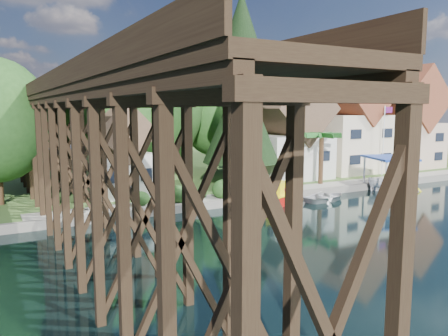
{
  "coord_description": "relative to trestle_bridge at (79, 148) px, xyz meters",
  "views": [
    {
      "loc": [
        -20.98,
        -21.23,
        7.51
      ],
      "look_at": [
        -5.81,
        6.0,
        3.4
      ],
      "focal_mm": 35.0,
      "sensor_mm": 36.0,
      "label": 1
    }
  ],
  "objects": [
    {
      "name": "boat_canopy",
      "position": [
        28.3,
        1.5,
        -3.97
      ],
      "size": [
        5.03,
        5.9,
        3.21
      ],
      "color": "silver",
      "rests_on": "ground"
    },
    {
      "name": "boat_white_a",
      "position": [
        19.97,
        0.81,
        -4.91
      ],
      "size": [
        4.5,
        3.44,
        0.87
      ],
      "primitive_type": "imported",
      "rotation": [
        0.0,
        0.0,
        1.68
      ],
      "color": "silver",
      "rests_on": "ground"
    },
    {
      "name": "trestle_bridge",
      "position": [
        0.0,
        0.0,
        0.0
      ],
      "size": [
        4.12,
        44.18,
        9.3
      ],
      "color": "black",
      "rests_on": "ground"
    },
    {
      "name": "flagpole",
      "position": [
        33.18,
        6.38,
        -0.24
      ],
      "size": [
        1.18,
        0.11,
        7.52
      ],
      "color": "white",
      "rests_on": "bank"
    },
    {
      "name": "shed",
      "position": [
        5.0,
        9.33,
        -1.52
      ],
      "size": [
        5.09,
        5.4,
        7.85
      ],
      "color": "beige",
      "rests_on": "bank"
    },
    {
      "name": "palm_tree",
      "position": [
        23.17,
        5.14,
        -0.29
      ],
      "size": [
        4.68,
        4.68,
        5.22
      ],
      "color": "#382314",
      "rests_on": "bank"
    },
    {
      "name": "promenade",
      "position": [
        22.0,
        4.13,
        -4.82
      ],
      "size": [
        50.0,
        2.6,
        0.06
      ],
      "primitive_type": "cube",
      "color": "gray",
      "rests_on": "bank"
    },
    {
      "name": "shrubs",
      "position": [
        11.4,
        4.09,
        -4.12
      ],
      "size": [
        15.76,
        2.47,
        1.7
      ],
      "color": "#1A3C15",
      "rests_on": "bank"
    },
    {
      "name": "conifer",
      "position": [
        16.28,
        8.49,
        3.69
      ],
      "size": [
        7.21,
        7.21,
        17.74
      ],
      "color": "#382314",
      "rests_on": "bank"
    },
    {
      "name": "bg_trees",
      "position": [
        17.0,
        16.08,
        1.94
      ],
      "size": [
        49.9,
        13.3,
        10.57
      ],
      "color": "#382314",
      "rests_on": "bank"
    },
    {
      "name": "house_right",
      "position": [
        41.0,
        10.83,
        0.43
      ],
      "size": [
        8.15,
        8.64,
        12.45
      ],
      "color": "tan",
      "rests_on": "bank"
    },
    {
      "name": "house_left",
      "position": [
        23.0,
        10.83,
        -0.21
      ],
      "size": [
        7.64,
        8.64,
        11.02
      ],
      "color": "beige",
      "rests_on": "bank"
    },
    {
      "name": "boat_yellow",
      "position": [
        30.27,
        0.57,
        -4.69
      ],
      "size": [
        2.65,
        2.34,
        1.32
      ],
      "primitive_type": "imported",
      "rotation": [
        0.0,
        0.0,
        1.64
      ],
      "color": "yellow",
      "rests_on": "ground"
    },
    {
      "name": "house_center",
      "position": [
        32.0,
        11.33,
        1.07
      ],
      "size": [
        8.65,
        9.18,
        13.89
      ],
      "color": "beige",
      "rests_on": "bank"
    },
    {
      "name": "seawall",
      "position": [
        20.0,
        2.83,
        -5.04
      ],
      "size": [
        60.0,
        0.4,
        0.62
      ],
      "primitive_type": "cube",
      "color": "slate",
      "rests_on": "ground"
    },
    {
      "name": "bank",
      "position": [
        16.0,
        28.83,
        -5.1
      ],
      "size": [
        140.0,
        52.0,
        0.5
      ],
      "primitive_type": "cube",
      "color": "#2F5321",
      "rests_on": "ground"
    },
    {
      "name": "ground",
      "position": [
        16.0,
        -5.17,
        -5.35
      ],
      "size": [
        140.0,
        140.0,
        0.0
      ],
      "primitive_type": "plane",
      "color": "black",
      "rests_on": "ground"
    },
    {
      "name": "tugboat",
      "position": [
        15.54,
        1.6,
        -4.63
      ],
      "size": [
        3.76,
        2.96,
        2.41
      ],
      "color": "#AA100B",
      "rests_on": "ground"
    }
  ]
}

